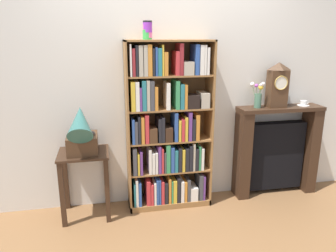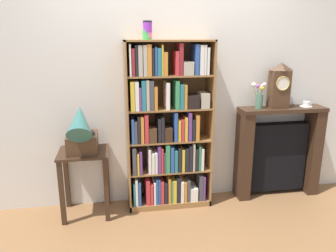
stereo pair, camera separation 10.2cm
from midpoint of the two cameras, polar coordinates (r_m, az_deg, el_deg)
ground_plane at (r=3.54m, az=1.30°, el=-14.13°), size 7.58×6.40×0.02m
wall_back at (r=3.41m, az=3.68°, el=8.05°), size 4.58×0.08×2.60m
bookshelf at (r=3.30m, az=0.79°, el=-1.01°), size 0.85×0.29×1.71m
cup_stack at (r=3.13m, az=-2.66°, el=16.36°), size 0.09×0.09×0.17m
side_table_left at (r=3.32m, az=-13.48°, el=-7.40°), size 0.47×0.41×0.67m
gramophone at (r=3.12m, az=-14.03°, el=-0.92°), size 0.28×0.47×0.53m
fireplace_mantel at (r=3.84m, az=19.28°, el=-4.31°), size 0.93×0.25×1.01m
mantel_clock at (r=3.62m, az=19.63°, el=6.68°), size 0.20×0.14×0.47m
flower_vase at (r=3.55m, az=16.43°, el=5.01°), size 0.13×0.14×0.27m
teacup_with_saucer at (r=3.83m, az=23.67°, el=3.47°), size 0.13×0.13×0.06m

